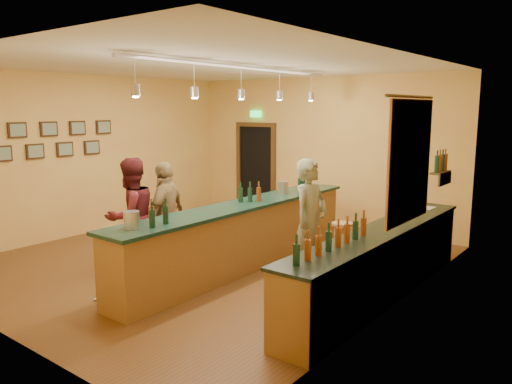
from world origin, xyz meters
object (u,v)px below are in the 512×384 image
Objects in this scene: bartender at (310,222)px; customer_b at (167,216)px; customer_a at (131,217)px; tasting_bar at (242,231)px; back_counter at (380,262)px; bar_stool at (342,232)px.

bartender is 2.29m from customer_b.
tasting_bar is at bearing 137.15° from customer_a.
customer_b is at bearing 155.54° from customer_a.
back_counter is 1.15m from bartender.
tasting_bar is at bearing 97.67° from bartender.
customer_b is (-2.13, -0.84, -0.05)m from bartender.
bartender is (-1.06, -0.07, 0.43)m from back_counter.
back_counter is 6.39× the size of bar_stool.
bartender is at bearing 120.36° from customer_a.
customer_b is (0.24, 0.50, -0.04)m from customer_a.
back_counter is 2.65× the size of customer_b.
bartender reaches higher than tasting_bar.
bar_stool is at bearing 42.87° from tasting_bar.
customer_a reaches higher than bar_stool.
bar_stool is at bearing 135.44° from customer_a.
tasting_bar is 2.83× the size of customer_a.
bar_stool is at bearing 2.38° from bartender.
bartender is 2.72m from customer_a.
customer_a is at bearing 121.88° from bartender.
bartender is at bearing -89.91° from bar_stool.
back_counter is 2.27m from tasting_bar.
bartender is 1.06× the size of customer_b.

